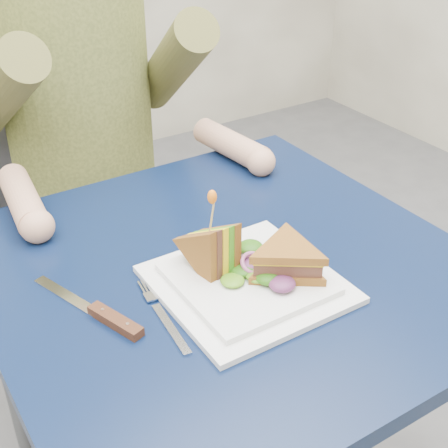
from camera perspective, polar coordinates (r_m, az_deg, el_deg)
table at (r=1.06m, az=0.21°, el=-7.14°), size 0.75×0.75×0.73m
chair at (r=1.67m, az=-13.24°, el=3.18°), size 0.42×0.40×0.93m
diner at (r=1.43m, az=-13.43°, el=14.64°), size 0.54×0.59×0.74m
plate at (r=0.95m, az=2.13°, el=-5.32°), size 0.26×0.26×0.02m
sandwich_flat at (r=0.94m, az=5.79°, el=-3.24°), size 0.18×0.18×0.05m
sandwich_upright at (r=0.94m, az=-1.04°, el=-2.40°), size 0.08×0.12×0.12m
fork at (r=0.90m, az=-5.51°, el=-8.43°), size 0.04×0.18×0.01m
knife at (r=0.91m, az=-10.77°, el=-8.25°), size 0.09×0.21×0.02m
toothpick at (r=0.91m, az=-1.08°, el=0.95°), size 0.01×0.01×0.06m
toothpick_frill at (r=0.89m, az=-1.10°, el=2.49°), size 0.01×0.01×0.02m
lettuce_spill at (r=0.95m, az=2.06°, el=-3.90°), size 0.15×0.13×0.02m
onion_ring at (r=0.95m, az=2.74°, el=-3.61°), size 0.04×0.04×0.02m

